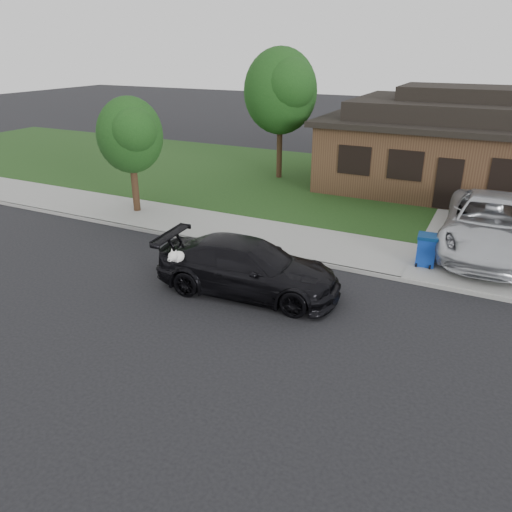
% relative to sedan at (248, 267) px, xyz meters
% --- Properties ---
extents(ground, '(120.00, 120.00, 0.00)m').
position_rel_sedan_xyz_m(ground, '(0.03, -0.86, -0.76)').
color(ground, black).
rests_on(ground, ground).
extents(sidewalk, '(60.00, 3.00, 0.12)m').
position_rel_sedan_xyz_m(sidewalk, '(0.03, 4.14, -0.70)').
color(sidewalk, gray).
rests_on(sidewalk, ground).
extents(curb, '(60.00, 0.12, 0.12)m').
position_rel_sedan_xyz_m(curb, '(0.03, 2.64, -0.70)').
color(curb, gray).
rests_on(curb, ground).
extents(lawn, '(60.00, 13.00, 0.13)m').
position_rel_sedan_xyz_m(lawn, '(0.03, 12.14, -0.70)').
color(lawn, '#193814').
rests_on(lawn, ground).
extents(driveway, '(4.50, 13.00, 0.14)m').
position_rel_sedan_xyz_m(driveway, '(6.03, 9.14, -0.69)').
color(driveway, gray).
rests_on(driveway, ground).
extents(sedan, '(5.39, 2.69, 1.52)m').
position_rel_sedan_xyz_m(sedan, '(0.00, 0.00, 0.00)').
color(sedan, black).
rests_on(sedan, ground).
extents(minivan, '(3.12, 6.51, 1.79)m').
position_rel_sedan_xyz_m(minivan, '(5.91, 6.06, 0.27)').
color(minivan, silver).
rests_on(minivan, driveway).
extents(recycling_bin, '(0.66, 0.68, 1.01)m').
position_rel_sedan_xyz_m(recycling_bin, '(4.24, 3.89, -0.13)').
color(recycling_bin, '#0D3295').
rests_on(recycling_bin, sidewalk).
extents(house, '(12.60, 8.60, 4.65)m').
position_rel_sedan_xyz_m(house, '(4.03, 14.14, 1.37)').
color(house, '#422B1C').
rests_on(house, ground).
extents(tree_0, '(3.78, 3.60, 6.34)m').
position_rel_sedan_xyz_m(tree_0, '(-4.31, 12.02, 3.72)').
color(tree_0, '#332114').
rests_on(tree_0, ground).
extents(tree_2, '(2.73, 2.60, 4.59)m').
position_rel_sedan_xyz_m(tree_2, '(-7.36, 4.25, 2.51)').
color(tree_2, '#332114').
rests_on(tree_2, ground).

